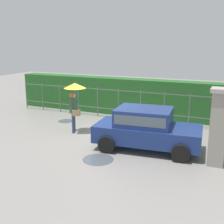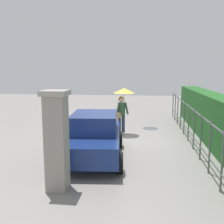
# 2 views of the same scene
# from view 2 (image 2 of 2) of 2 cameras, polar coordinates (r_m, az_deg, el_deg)

# --- Properties ---
(ground_plane) EXTENTS (40.00, 40.00, 0.00)m
(ground_plane) POSITION_cam_2_polar(r_m,az_deg,el_deg) (10.60, 0.62, -6.54)
(ground_plane) COLOR gray
(car) EXTENTS (3.86, 2.13, 1.48)m
(car) POSITION_cam_2_polar(r_m,az_deg,el_deg) (8.52, -3.92, -4.88)
(car) COLOR navy
(car) RESTS_ON ground
(pedestrian) EXTENTS (0.91, 0.91, 2.10)m
(pedestrian) POSITION_cam_2_polar(r_m,az_deg,el_deg) (11.57, 2.39, 2.48)
(pedestrian) COLOR #2D3856
(pedestrian) RESTS_ON ground
(gate_pillar) EXTENTS (0.60, 0.60, 2.42)m
(gate_pillar) POSITION_cam_2_polar(r_m,az_deg,el_deg) (6.27, -12.16, -6.08)
(gate_pillar) COLOR gray
(gate_pillar) RESTS_ON ground
(fence_section) EXTENTS (12.70, 0.05, 1.50)m
(fence_section) POSITION_cam_2_polar(r_m,az_deg,el_deg) (10.43, 17.15, -2.56)
(fence_section) COLOR #59605B
(fence_section) RESTS_ON ground
(hedge_row) EXTENTS (13.65, 0.90, 1.90)m
(hedge_row) POSITION_cam_2_polar(r_m,az_deg,el_deg) (10.63, 22.52, -1.95)
(hedge_row) COLOR #235B23
(hedge_row) RESTS_ON ground
(puddle_near) EXTENTS (1.02, 1.02, 0.00)m
(puddle_near) POSITION_cam_2_polar(r_m,az_deg,el_deg) (10.18, -11.54, -7.39)
(puddle_near) COLOR #4C545B
(puddle_near) RESTS_ON ground
(puddle_far) EXTENTS (0.77, 0.77, 0.00)m
(puddle_far) POSITION_cam_2_polar(r_m,az_deg,el_deg) (13.09, 8.49, -3.60)
(puddle_far) COLOR #4C545B
(puddle_far) RESTS_ON ground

